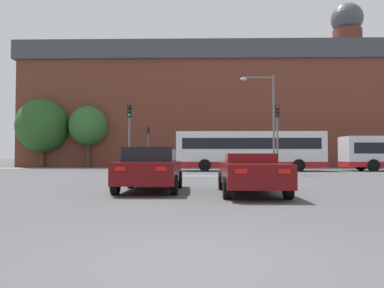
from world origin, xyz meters
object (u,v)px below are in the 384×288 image
(traffic_light_far_left, at_px, (148,140))
(street_lamp_junction, at_px, (267,113))
(traffic_light_near_right, at_px, (277,128))
(car_roadster_right, at_px, (250,172))
(pedestrian_walking_east, at_px, (189,158))
(bus_crossing_lead, at_px, (249,150))
(traffic_light_near_left, at_px, (129,128))
(car_saloon_left, at_px, (150,169))
(pedestrian_waiting, at_px, (130,159))

(traffic_light_far_left, distance_m, street_lamp_junction, 14.66)
(traffic_light_near_right, relative_size, street_lamp_junction, 0.65)
(car_roadster_right, distance_m, pedestrian_walking_east, 26.60)
(pedestrian_walking_east, bearing_deg, traffic_light_near_right, 47.87)
(car_roadster_right, xyz_separation_m, bus_crossing_lead, (2.58, 19.50, 1.08))
(traffic_light_near_left, distance_m, street_lamp_junction, 9.97)
(car_saloon_left, relative_size, traffic_light_far_left, 0.99)
(traffic_light_near_right, bearing_deg, car_roadster_right, -105.62)
(car_saloon_left, bearing_deg, pedestrian_waiting, 102.47)
(car_saloon_left, xyz_separation_m, car_roadster_right, (3.37, -0.89, -0.09))
(traffic_light_near_left, bearing_deg, street_lamp_junction, 15.16)
(pedestrian_walking_east, bearing_deg, car_saloon_left, 22.73)
(car_saloon_left, bearing_deg, bus_crossing_lead, 72.50)
(bus_crossing_lead, bearing_deg, pedestrian_waiting, -118.65)
(car_saloon_left, xyz_separation_m, pedestrian_waiting, (-5.38, 24.80, 0.22))
(traffic_light_near_right, bearing_deg, car_saloon_left, -120.77)
(bus_crossing_lead, xyz_separation_m, street_lamp_junction, (0.69, -4.63, 2.62))
(car_saloon_left, relative_size, street_lamp_junction, 0.60)
(bus_crossing_lead, distance_m, traffic_light_near_left, 11.49)
(car_saloon_left, height_order, traffic_light_far_left, traffic_light_far_left)
(bus_crossing_lead, bearing_deg, traffic_light_near_left, -50.81)
(traffic_light_near_right, bearing_deg, pedestrian_waiting, 132.46)
(pedestrian_walking_east, bearing_deg, bus_crossing_lead, 61.59)
(traffic_light_near_left, xyz_separation_m, pedestrian_waiting, (-2.48, 13.40, -2.07))
(traffic_light_far_left, bearing_deg, car_saloon_left, -82.01)
(car_roadster_right, bearing_deg, street_lamp_junction, 78.19)
(car_roadster_right, bearing_deg, traffic_light_near_left, 117.63)
(bus_crossing_lead, height_order, traffic_light_near_left, traffic_light_near_left)
(traffic_light_far_left, distance_m, pedestrian_waiting, 2.72)
(car_roadster_right, bearing_deg, traffic_light_near_right, 74.99)
(car_roadster_right, bearing_deg, pedestrian_walking_east, 96.53)
(traffic_light_far_left, bearing_deg, traffic_light_near_right, -51.81)
(car_roadster_right, xyz_separation_m, pedestrian_waiting, (-8.75, 25.69, 0.31))
(bus_crossing_lead, height_order, pedestrian_walking_east, bus_crossing_lead)
(car_saloon_left, xyz_separation_m, street_lamp_junction, (6.64, 13.98, 3.61))
(car_saloon_left, xyz_separation_m, bus_crossing_lead, (5.95, 18.61, 0.99))
(traffic_light_near_left, relative_size, pedestrian_waiting, 2.70)
(pedestrian_waiting, bearing_deg, traffic_light_near_right, 91.69)
(traffic_light_far_left, bearing_deg, street_lamp_junction, -46.25)
(traffic_light_far_left, relative_size, pedestrian_walking_east, 2.40)
(pedestrian_walking_east, bearing_deg, traffic_light_far_left, -51.41)
(bus_crossing_lead, bearing_deg, traffic_light_near_right, 6.95)
(bus_crossing_lead, relative_size, pedestrian_waiting, 7.21)
(traffic_light_near_left, height_order, pedestrian_walking_east, traffic_light_near_left)
(car_saloon_left, bearing_deg, traffic_light_near_right, 59.47)
(traffic_light_near_right, relative_size, pedestrian_waiting, 2.70)
(street_lamp_junction, relative_size, pedestrian_waiting, 4.16)
(traffic_light_near_right, xyz_separation_m, street_lamp_junction, (-0.18, 2.51, 1.32))
(traffic_light_far_left, bearing_deg, traffic_light_near_left, -87.62)
(pedestrian_waiting, height_order, pedestrian_walking_east, pedestrian_walking_east)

